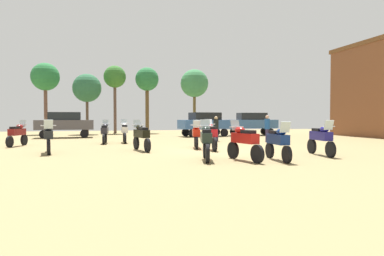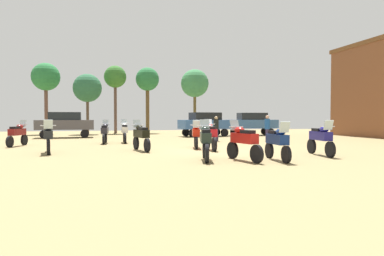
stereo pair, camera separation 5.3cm
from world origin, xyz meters
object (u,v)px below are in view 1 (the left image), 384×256
motorcycle_1 (17,133)px  tree_3 (115,78)px  motorcycle_5 (211,135)px  motorcycle_8 (278,141)px  tree_6 (87,88)px  car_2 (65,123)px  tree_4 (45,78)px  motorcycle_11 (124,131)px  motorcycle_10 (196,134)px  car_1 (205,122)px  motorcycle_2 (48,137)px  car_3 (252,122)px  motorcycle_3 (244,141)px  motorcycle_4 (206,140)px  motorcycle_6 (105,132)px  tree_2 (147,81)px  person_2 (267,126)px  motorcycle_9 (321,138)px  tree_5 (194,84)px  motorcycle_7 (141,135)px  person_1 (216,127)px

motorcycle_1 → tree_3: bearing=83.9°
motorcycle_5 → motorcycle_8: size_ratio=1.02×
motorcycle_5 → tree_6: bearing=115.2°
car_2 → tree_4: 8.46m
tree_4 → tree_6: (3.89, -1.12, -1.04)m
motorcycle_11 → car_2: bearing=122.9°
motorcycle_10 → car_1: car_1 is taller
motorcycle_2 → car_3: size_ratio=0.48×
motorcycle_3 → motorcycle_4: (-1.31, 0.47, 0.01)m
motorcycle_6 → tree_2: size_ratio=0.31×
motorcycle_2 → motorcycle_8: motorcycle_2 is taller
car_2 → car_1: bearing=-97.5°
motorcycle_3 → motorcycle_8: bearing=-25.9°
tree_3 → tree_4: 6.52m
motorcycle_1 → motorcycle_2: motorcycle_2 is taller
motorcycle_5 → motorcycle_11: bearing=128.0°
motorcycle_3 → tree_3: (-4.15, 23.38, 4.84)m
person_2 → tree_2: bearing=76.2°
tree_6 → motorcycle_8: bearing=-70.6°
motorcycle_9 → tree_5: tree_5 is taller
motorcycle_9 → tree_5: size_ratio=0.33×
motorcycle_2 → car_1: bearing=-143.0°
motorcycle_1 → car_1: bearing=43.2°
motorcycle_2 → motorcycle_3: size_ratio=1.00×
motorcycle_2 → motorcycle_4: 7.24m
motorcycle_7 → tree_3: size_ratio=0.33×
motorcycle_10 → tree_4: (-10.26, 18.12, 4.71)m
motorcycle_6 → motorcycle_7: size_ratio=0.94×
motorcycle_11 → tree_3: (-0.33, 13.35, 4.85)m
motorcycle_9 → tree_3: 24.42m
motorcycle_1 → car_1: size_ratio=0.46×
tree_5 → tree_6: size_ratio=1.13×
motorcycle_4 → car_3: size_ratio=0.50×
motorcycle_8 → motorcycle_9: motorcycle_9 is taller
motorcycle_7 → motorcycle_8: bearing=-60.8°
motorcycle_2 → motorcycle_10: 7.02m
motorcycle_7 → motorcycle_10: bearing=0.7°
motorcycle_2 → motorcycle_5: size_ratio=0.99×
motorcycle_4 → motorcycle_7: size_ratio=0.98×
motorcycle_9 → car_2: bearing=-46.3°
person_1 → tree_5: size_ratio=0.25×
car_2 → tree_3: 8.99m
motorcycle_2 → tree_3: 19.82m
tree_5 → tree_2: bearing=161.9°
motorcycle_6 → motorcycle_9: (8.77, -8.85, 0.01)m
motorcycle_1 → person_2: size_ratio=1.20×
motorcycle_10 → motorcycle_6: bearing=-30.9°
motorcycle_2 → car_3: (14.97, 11.98, 0.44)m
motorcycle_3 → motorcycle_10: motorcycle_3 is taller
motorcycle_10 → motorcycle_9: bearing=144.3°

